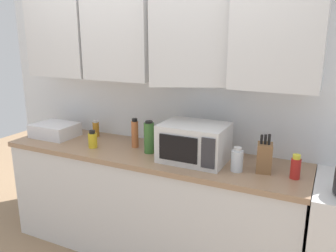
{
  "coord_description": "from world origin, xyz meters",
  "views": [
    {
      "loc": [
        1.28,
        -2.58,
        1.82
      ],
      "look_at": [
        0.15,
        -0.25,
        1.12
      ],
      "focal_mm": 36.77,
      "sensor_mm": 36.0,
      "label": 1
    }
  ],
  "objects_px": {
    "knife_block": "(264,157)",
    "bottle_green_oil": "(149,137)",
    "microwave": "(194,142)",
    "bottle_amber_vinegar": "(96,129)",
    "bottle_yellow_mustard": "(93,140)",
    "bottle_spice_jar": "(135,133)",
    "bottle_red_sauce": "(296,167)",
    "bottle_clear_tall": "(237,160)",
    "dish_rack": "(55,130)"
  },
  "relations": [
    {
      "from": "microwave",
      "to": "bottle_clear_tall",
      "type": "relative_size",
      "value": 2.81
    },
    {
      "from": "knife_block",
      "to": "bottle_green_oil",
      "type": "distance_m",
      "value": 0.89
    },
    {
      "from": "dish_rack",
      "to": "bottle_clear_tall",
      "type": "distance_m",
      "value": 1.72
    },
    {
      "from": "microwave",
      "to": "knife_block",
      "type": "bearing_deg",
      "value": 0.79
    },
    {
      "from": "bottle_green_oil",
      "to": "microwave",
      "type": "bearing_deg",
      "value": -0.93
    },
    {
      "from": "bottle_amber_vinegar",
      "to": "microwave",
      "type": "bearing_deg",
      "value": -10.04
    },
    {
      "from": "knife_block",
      "to": "bottle_spice_jar",
      "type": "height_order",
      "value": "knife_block"
    },
    {
      "from": "bottle_red_sauce",
      "to": "microwave",
      "type": "bearing_deg",
      "value": 178.39
    },
    {
      "from": "bottle_spice_jar",
      "to": "bottle_amber_vinegar",
      "type": "bearing_deg",
      "value": 167.49
    },
    {
      "from": "microwave",
      "to": "bottle_amber_vinegar",
      "type": "height_order",
      "value": "microwave"
    },
    {
      "from": "dish_rack",
      "to": "knife_block",
      "type": "bearing_deg",
      "value": -0.38
    },
    {
      "from": "bottle_spice_jar",
      "to": "bottle_amber_vinegar",
      "type": "relative_size",
      "value": 1.59
    },
    {
      "from": "bottle_amber_vinegar",
      "to": "bottle_spice_jar",
      "type": "bearing_deg",
      "value": -12.51
    },
    {
      "from": "microwave",
      "to": "bottle_green_oil",
      "type": "bearing_deg",
      "value": 179.07
    },
    {
      "from": "knife_block",
      "to": "bottle_clear_tall",
      "type": "height_order",
      "value": "knife_block"
    },
    {
      "from": "knife_block",
      "to": "bottle_amber_vinegar",
      "type": "distance_m",
      "value": 1.56
    },
    {
      "from": "bottle_clear_tall",
      "to": "bottle_yellow_mustard",
      "type": "xyz_separation_m",
      "value": [
        -1.21,
        -0.02,
        -0.01
      ]
    },
    {
      "from": "bottle_yellow_mustard",
      "to": "dish_rack",
      "type": "bearing_deg",
      "value": 168.25
    },
    {
      "from": "bottle_yellow_mustard",
      "to": "bottle_red_sauce",
      "type": "relative_size",
      "value": 0.9
    },
    {
      "from": "bottle_red_sauce",
      "to": "bottle_green_oil",
      "type": "bearing_deg",
      "value": 178.63
    },
    {
      "from": "bottle_clear_tall",
      "to": "microwave",
      "type": "bearing_deg",
      "value": 169.58
    },
    {
      "from": "knife_block",
      "to": "bottle_spice_jar",
      "type": "bearing_deg",
      "value": 176.26
    },
    {
      "from": "microwave",
      "to": "knife_block",
      "type": "relative_size",
      "value": 1.76
    },
    {
      "from": "knife_block",
      "to": "bottle_amber_vinegar",
      "type": "bearing_deg",
      "value": 173.49
    },
    {
      "from": "bottle_yellow_mustard",
      "to": "bottle_red_sauce",
      "type": "bearing_deg",
      "value": 2.41
    },
    {
      "from": "microwave",
      "to": "dish_rack",
      "type": "bearing_deg",
      "value": 179.19
    },
    {
      "from": "dish_rack",
      "to": "bottle_yellow_mustard",
      "type": "relative_size",
      "value": 2.57
    },
    {
      "from": "microwave",
      "to": "bottle_clear_tall",
      "type": "bearing_deg",
      "value": -10.42
    },
    {
      "from": "dish_rack",
      "to": "bottle_yellow_mustard",
      "type": "xyz_separation_m",
      "value": [
        0.51,
        -0.11,
        0.01
      ]
    },
    {
      "from": "bottle_red_sauce",
      "to": "bottle_amber_vinegar",
      "type": "bearing_deg",
      "value": 173.37
    },
    {
      "from": "bottle_amber_vinegar",
      "to": "bottle_yellow_mustard",
      "type": "relative_size",
      "value": 1.05
    },
    {
      "from": "bottle_clear_tall",
      "to": "bottle_green_oil",
      "type": "relative_size",
      "value": 0.66
    },
    {
      "from": "microwave",
      "to": "knife_block",
      "type": "height_order",
      "value": "microwave"
    },
    {
      "from": "dish_rack",
      "to": "bottle_clear_tall",
      "type": "height_order",
      "value": "bottle_clear_tall"
    },
    {
      "from": "bottle_red_sauce",
      "to": "bottle_clear_tall",
      "type": "bearing_deg",
      "value": -173.5
    },
    {
      "from": "microwave",
      "to": "bottle_clear_tall",
      "type": "xyz_separation_m",
      "value": [
        0.34,
        -0.06,
        -0.06
      ]
    },
    {
      "from": "microwave",
      "to": "bottle_amber_vinegar",
      "type": "xyz_separation_m",
      "value": [
        -1.04,
        0.18,
        -0.07
      ]
    },
    {
      "from": "bottle_yellow_mustard",
      "to": "bottle_green_oil",
      "type": "bearing_deg",
      "value": 10.87
    },
    {
      "from": "bottle_spice_jar",
      "to": "bottle_yellow_mustard",
      "type": "height_order",
      "value": "bottle_spice_jar"
    },
    {
      "from": "dish_rack",
      "to": "bottle_spice_jar",
      "type": "xyz_separation_m",
      "value": [
        0.82,
        0.06,
        0.06
      ]
    },
    {
      "from": "dish_rack",
      "to": "bottle_green_oil",
      "type": "height_order",
      "value": "bottle_green_oil"
    },
    {
      "from": "microwave",
      "to": "bottle_yellow_mustard",
      "type": "height_order",
      "value": "microwave"
    },
    {
      "from": "bottle_green_oil",
      "to": "bottle_red_sauce",
      "type": "distance_m",
      "value": 1.1
    },
    {
      "from": "dish_rack",
      "to": "bottle_green_oil",
      "type": "relative_size",
      "value": 1.47
    },
    {
      "from": "bottle_spice_jar",
      "to": "bottle_red_sauce",
      "type": "xyz_separation_m",
      "value": [
        1.28,
        -0.1,
        -0.04
      ]
    },
    {
      "from": "bottle_spice_jar",
      "to": "bottle_red_sauce",
      "type": "height_order",
      "value": "bottle_spice_jar"
    },
    {
      "from": "dish_rack",
      "to": "bottle_yellow_mustard",
      "type": "height_order",
      "value": "bottle_yellow_mustard"
    },
    {
      "from": "bottle_yellow_mustard",
      "to": "bottle_green_oil",
      "type": "height_order",
      "value": "bottle_green_oil"
    },
    {
      "from": "knife_block",
      "to": "bottle_green_oil",
      "type": "bearing_deg",
      "value": -179.95
    },
    {
      "from": "bottle_clear_tall",
      "to": "bottle_yellow_mustard",
      "type": "bearing_deg",
      "value": -178.87
    }
  ]
}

